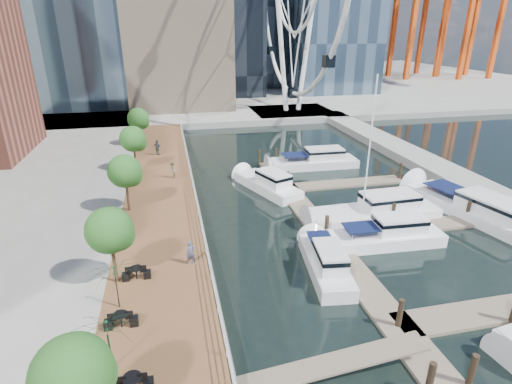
{
  "coord_description": "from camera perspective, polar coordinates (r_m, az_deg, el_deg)",
  "views": [
    {
      "loc": [
        -7.76,
        -16.54,
        14.42
      ],
      "look_at": [
        -1.73,
        10.76,
        3.0
      ],
      "focal_mm": 28.0,
      "sensor_mm": 36.0,
      "label": 1
    }
  ],
  "objects": [
    {
      "name": "ground",
      "position": [
        23.28,
        10.35,
        -16.49
      ],
      "size": [
        520.0,
        520.0,
        0.0
      ],
      "primitive_type": "plane",
      "color": "black",
      "rests_on": "ground"
    },
    {
      "name": "boardwalk",
      "position": [
        34.5,
        -13.44,
        -2.23
      ],
      "size": [
        6.0,
        60.0,
        1.0
      ],
      "primitive_type": "cube",
      "color": "brown",
      "rests_on": "ground"
    },
    {
      "name": "seawall",
      "position": [
        34.52,
        -8.48,
        -1.82
      ],
      "size": [
        0.25,
        60.0,
        1.0
      ],
      "primitive_type": "cube",
      "color": "#595954",
      "rests_on": "ground"
    },
    {
      "name": "land_far",
      "position": [
        119.61,
        -8.98,
        15.27
      ],
      "size": [
        200.0,
        114.0,
        1.0
      ],
      "primitive_type": "cube",
      "color": "gray",
      "rests_on": "ground"
    },
    {
      "name": "breakwater",
      "position": [
        47.96,
        23.67,
        3.43
      ],
      "size": [
        4.0,
        60.0,
        1.0
      ],
      "primitive_type": "cube",
      "color": "gray",
      "rests_on": "ground"
    },
    {
      "name": "pier",
      "position": [
        73.25,
        5.15,
        11.17
      ],
      "size": [
        14.0,
        12.0,
        1.0
      ],
      "primitive_type": "cube",
      "color": "gray",
      "rests_on": "ground"
    },
    {
      "name": "railing",
      "position": [
        34.11,
        -8.74,
        -0.26
      ],
      "size": [
        0.1,
        60.0,
        1.05
      ],
      "primitive_type": null,
      "color": "white",
      "rests_on": "boardwalk"
    },
    {
      "name": "floating_docks",
      "position": [
        33.83,
        16.57,
        -3.08
      ],
      "size": [
        16.0,
        34.0,
        2.6
      ],
      "color": "#6D6051",
      "rests_on": "ground"
    },
    {
      "name": "port_cranes",
      "position": [
        135.32,
        23.37,
        22.94
      ],
      "size": [
        40.0,
        52.0,
        38.0
      ],
      "color": "#D84C14",
      "rests_on": "ground"
    },
    {
      "name": "street_trees",
      "position": [
        32.38,
        -18.28,
        2.83
      ],
      "size": [
        2.6,
        42.6,
        4.6
      ],
      "color": "#3F2B1C",
      "rests_on": "ground"
    },
    {
      "name": "cafe_tables",
      "position": [
        19.71,
        -18.03,
        -20.57
      ],
      "size": [
        2.5,
        13.7,
        0.74
      ],
      "color": "black",
      "rests_on": "ground"
    },
    {
      "name": "yacht_foreground",
      "position": [
        30.57,
        17.81,
        -7.1
      ],
      "size": [
        9.29,
        2.9,
        2.15
      ],
      "primitive_type": null,
      "rotation": [
        0.0,
        0.0,
        1.52
      ],
      "color": "white",
      "rests_on": "ground"
    },
    {
      "name": "pedestrian_near",
      "position": [
        24.94,
        -9.33,
        -8.55
      ],
      "size": [
        0.65,
        0.51,
        1.57
      ],
      "primitive_type": "imported",
      "rotation": [
        0.0,
        0.0,
        0.26
      ],
      "color": "#484A60",
      "rests_on": "boardwalk"
    },
    {
      "name": "pedestrian_mid",
      "position": [
        39.4,
        -11.88,
        3.07
      ],
      "size": [
        0.68,
        0.84,
        1.63
      ],
      "primitive_type": "imported",
      "rotation": [
        0.0,
        0.0,
        -1.66
      ],
      "color": "gray",
      "rests_on": "boardwalk"
    },
    {
      "name": "pedestrian_far",
      "position": [
        47.26,
        -13.89,
        6.18
      ],
      "size": [
        1.1,
        0.93,
        1.77
      ],
      "primitive_type": "imported",
      "rotation": [
        0.0,
        0.0,
        2.56
      ],
      "color": "#2F353B",
      "rests_on": "boardwalk"
    },
    {
      "name": "moored_yachts",
      "position": [
        34.81,
        16.94,
        -3.29
      ],
      "size": [
        21.42,
        32.02,
        11.5
      ],
      "color": "white",
      "rests_on": "ground"
    },
    {
      "name": "cafe_seating",
      "position": [
        18.83,
        -19.68,
        -19.64
      ],
      "size": [
        4.18,
        13.3,
        2.58
      ],
      "color": "#0E3418",
      "rests_on": "ground"
    }
  ]
}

